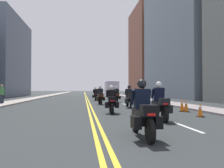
% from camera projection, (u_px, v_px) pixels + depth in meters
% --- Properties ---
extents(ground_plane, '(264.00, 264.00, 0.00)m').
position_uv_depth(ground_plane, '(86.00, 96.00, 47.39)').
color(ground_plane, '#2B2F30').
extents(sidewalk_left, '(2.02, 144.00, 0.12)m').
position_uv_depth(sidewalk_left, '(49.00, 96.00, 46.47)').
color(sidewalk_left, '#9F968C').
rests_on(sidewalk_left, ground).
extents(sidewalk_right, '(2.02, 144.00, 0.12)m').
position_uv_depth(sidewalk_right, '(121.00, 95.00, 48.30)').
color(sidewalk_right, gray).
rests_on(sidewalk_right, ground).
extents(centreline_yellow_inner, '(0.12, 132.00, 0.01)m').
position_uv_depth(centreline_yellow_inner, '(85.00, 96.00, 47.37)').
color(centreline_yellow_inner, yellow).
rests_on(centreline_yellow_inner, ground).
extents(centreline_yellow_outer, '(0.12, 132.00, 0.01)m').
position_uv_depth(centreline_yellow_outer, '(86.00, 96.00, 47.40)').
color(centreline_yellow_outer, yellow).
rests_on(centreline_yellow_outer, ground).
extents(lane_dashes_white, '(0.14, 56.40, 0.01)m').
position_uv_depth(lane_dashes_white, '(112.00, 100.00, 28.93)').
color(lane_dashes_white, silver).
rests_on(lane_dashes_white, ground).
extents(building_right_1, '(8.26, 21.72, 30.84)m').
position_uv_depth(building_right_1, '(186.00, 4.00, 37.86)').
color(building_right_1, gray).
rests_on(building_right_1, ground).
extents(building_left_2, '(6.56, 17.14, 14.82)m').
position_uv_depth(building_left_2, '(3.00, 57.00, 42.84)').
color(building_left_2, slate).
rests_on(building_left_2, ground).
extents(building_right_2, '(7.91, 15.19, 21.82)m').
position_uv_depth(building_right_2, '(149.00, 52.00, 57.86)').
color(building_right_2, brown).
rests_on(building_right_2, ground).
extents(motorcycle_0, '(0.76, 2.17, 1.63)m').
position_uv_depth(motorcycle_0, '(143.00, 114.00, 6.26)').
color(motorcycle_0, black).
rests_on(motorcycle_0, ground).
extents(motorcycle_1, '(0.77, 2.26, 1.68)m').
position_uv_depth(motorcycle_1, '(160.00, 105.00, 9.83)').
color(motorcycle_1, black).
rests_on(motorcycle_1, ground).
extents(motorcycle_2, '(0.78, 2.06, 1.58)m').
position_uv_depth(motorcycle_2, '(111.00, 102.00, 12.89)').
color(motorcycle_2, black).
rests_on(motorcycle_2, ground).
extents(motorcycle_3, '(0.76, 2.23, 1.65)m').
position_uv_depth(motorcycle_3, '(129.00, 99.00, 16.63)').
color(motorcycle_3, black).
rests_on(motorcycle_3, ground).
extents(motorcycle_4, '(0.78, 2.19, 1.68)m').
position_uv_depth(motorcycle_4, '(100.00, 97.00, 20.32)').
color(motorcycle_4, black).
rests_on(motorcycle_4, ground).
extents(motorcycle_5, '(0.77, 2.16, 1.66)m').
position_uv_depth(motorcycle_5, '(116.00, 96.00, 23.51)').
color(motorcycle_5, black).
rests_on(motorcycle_5, ground).
extents(motorcycle_6, '(0.77, 2.22, 1.63)m').
position_uv_depth(motorcycle_6, '(95.00, 95.00, 27.27)').
color(motorcycle_6, black).
rests_on(motorcycle_6, ground).
extents(traffic_cone_0, '(0.31, 0.31, 0.83)m').
position_uv_depth(traffic_cone_0, '(182.00, 105.00, 13.79)').
color(traffic_cone_0, black).
rests_on(traffic_cone_0, ground).
extents(traffic_cone_1, '(0.34, 0.34, 0.79)m').
position_uv_depth(traffic_cone_1, '(186.00, 105.00, 13.56)').
color(traffic_cone_1, black).
rests_on(traffic_cone_1, ground).
extents(traffic_cone_2, '(0.31, 0.31, 0.69)m').
position_uv_depth(traffic_cone_2, '(200.00, 110.00, 11.11)').
color(traffic_cone_2, black).
rests_on(traffic_cone_2, ground).
extents(pedestrian_1, '(0.42, 0.40, 1.76)m').
position_uv_depth(pedestrian_1, '(2.00, 94.00, 20.05)').
color(pedestrian_1, '#222837').
rests_on(pedestrian_1, ground).
extents(parked_truck, '(2.20, 6.50, 2.80)m').
position_uv_depth(parked_truck, '(111.00, 90.00, 44.74)').
color(parked_truck, silver).
rests_on(parked_truck, ground).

